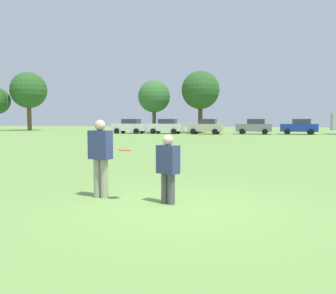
{
  "coord_description": "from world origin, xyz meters",
  "views": [
    {
      "loc": [
        1.5,
        -7.0,
        1.77
      ],
      "look_at": [
        -0.64,
        2.17,
        1.04
      ],
      "focal_mm": 38.32,
      "sensor_mm": 36.0,
      "label": 1
    }
  ],
  "objects_px": {
    "player_defender": "(168,166)",
    "parked_car_center": "(206,126)",
    "parked_car_near_left": "(130,126)",
    "player_thrower": "(100,154)",
    "frisbee": "(125,150)",
    "parked_car_mid_left": "(166,126)",
    "parked_car_mid_right": "(254,126)",
    "parked_car_near_right": "(299,127)"
  },
  "relations": [
    {
      "from": "player_thrower",
      "to": "frisbee",
      "type": "height_order",
      "value": "player_thrower"
    },
    {
      "from": "frisbee",
      "to": "parked_car_mid_right",
      "type": "height_order",
      "value": "parked_car_mid_right"
    },
    {
      "from": "player_thrower",
      "to": "parked_car_near_left",
      "type": "bearing_deg",
      "value": 108.17
    },
    {
      "from": "player_thrower",
      "to": "parked_car_near_left",
      "type": "height_order",
      "value": "parked_car_near_left"
    },
    {
      "from": "frisbee",
      "to": "parked_car_center",
      "type": "height_order",
      "value": "parked_car_center"
    },
    {
      "from": "player_defender",
      "to": "parked_car_near_left",
      "type": "relative_size",
      "value": 0.34
    },
    {
      "from": "player_defender",
      "to": "frisbee",
      "type": "bearing_deg",
      "value": 177.63
    },
    {
      "from": "player_thrower",
      "to": "parked_car_center",
      "type": "distance_m",
      "value": 35.54
    },
    {
      "from": "frisbee",
      "to": "parked_car_mid_left",
      "type": "height_order",
      "value": "parked_car_mid_left"
    },
    {
      "from": "parked_car_mid_left",
      "to": "parked_car_center",
      "type": "xyz_separation_m",
      "value": [
        4.92,
        -0.03,
        0.0
      ]
    },
    {
      "from": "player_thrower",
      "to": "player_defender",
      "type": "relative_size",
      "value": 1.21
    },
    {
      "from": "player_thrower",
      "to": "player_defender",
      "type": "distance_m",
      "value": 1.65
    },
    {
      "from": "parked_car_center",
      "to": "parked_car_near_right",
      "type": "height_order",
      "value": "same"
    },
    {
      "from": "parked_car_center",
      "to": "frisbee",
      "type": "bearing_deg",
      "value": -85.69
    },
    {
      "from": "frisbee",
      "to": "parked_car_center",
      "type": "distance_m",
      "value": 35.78
    },
    {
      "from": "frisbee",
      "to": "parked_car_near_left",
      "type": "distance_m",
      "value": 37.56
    },
    {
      "from": "player_defender",
      "to": "parked_car_near_right",
      "type": "distance_m",
      "value": 38.21
    },
    {
      "from": "player_thrower",
      "to": "parked_car_mid_right",
      "type": "bearing_deg",
      "value": 84.33
    },
    {
      "from": "parked_car_mid_left",
      "to": "parked_car_center",
      "type": "bearing_deg",
      "value": -0.31
    },
    {
      "from": "parked_car_mid_left",
      "to": "player_defender",
      "type": "bearing_deg",
      "value": -76.52
    },
    {
      "from": "player_defender",
      "to": "parked_car_near_right",
      "type": "height_order",
      "value": "parked_car_near_right"
    },
    {
      "from": "parked_car_mid_left",
      "to": "parked_car_near_right",
      "type": "relative_size",
      "value": 1.0
    },
    {
      "from": "parked_car_near_left",
      "to": "parked_car_center",
      "type": "relative_size",
      "value": 1.0
    },
    {
      "from": "player_defender",
      "to": "parked_car_center",
      "type": "height_order",
      "value": "parked_car_center"
    },
    {
      "from": "parked_car_near_left",
      "to": "parked_car_mid_right",
      "type": "bearing_deg",
      "value": 5.2
    },
    {
      "from": "player_defender",
      "to": "parked_car_center",
      "type": "xyz_separation_m",
      "value": [
        -3.65,
        35.72,
        0.12
      ]
    },
    {
      "from": "player_thrower",
      "to": "parked_car_center",
      "type": "bearing_deg",
      "value": 93.27
    },
    {
      "from": "parked_car_near_left",
      "to": "parked_car_near_right",
      "type": "height_order",
      "value": "same"
    },
    {
      "from": "player_thrower",
      "to": "parked_car_near_right",
      "type": "bearing_deg",
      "value": 76.71
    },
    {
      "from": "frisbee",
      "to": "parked_car_near_right",
      "type": "relative_size",
      "value": 0.06
    },
    {
      "from": "parked_car_mid_right",
      "to": "parked_car_near_right",
      "type": "relative_size",
      "value": 1.0
    },
    {
      "from": "parked_car_near_left",
      "to": "parked_car_center",
      "type": "height_order",
      "value": "same"
    },
    {
      "from": "player_thrower",
      "to": "parked_car_mid_right",
      "type": "height_order",
      "value": "parked_car_mid_right"
    },
    {
      "from": "frisbee",
      "to": "parked_car_mid_left",
      "type": "relative_size",
      "value": 0.06
    },
    {
      "from": "parked_car_center",
      "to": "parked_car_near_right",
      "type": "bearing_deg",
      "value": 9.49
    },
    {
      "from": "player_defender",
      "to": "frisbee",
      "type": "height_order",
      "value": "player_defender"
    },
    {
      "from": "player_thrower",
      "to": "frisbee",
      "type": "distance_m",
      "value": 0.7
    },
    {
      "from": "parked_car_near_left",
      "to": "parked_car_mid_right",
      "type": "relative_size",
      "value": 1.0
    },
    {
      "from": "player_thrower",
      "to": "parked_car_mid_right",
      "type": "relative_size",
      "value": 0.41
    },
    {
      "from": "parked_car_near_right",
      "to": "player_defender",
      "type": "bearing_deg",
      "value": -100.84
    },
    {
      "from": "parked_car_near_left",
      "to": "parked_car_mid_right",
      "type": "height_order",
      "value": "same"
    },
    {
      "from": "parked_car_center",
      "to": "parked_car_mid_right",
      "type": "bearing_deg",
      "value": 12.05
    }
  ]
}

